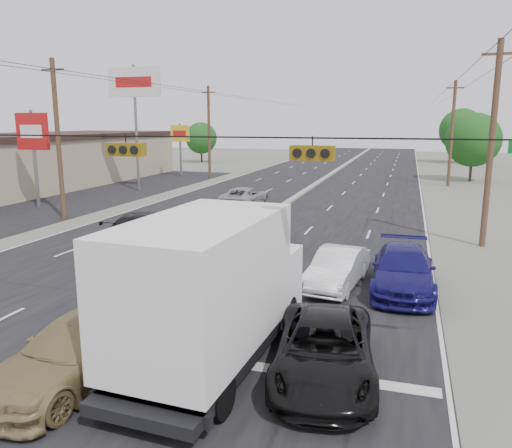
# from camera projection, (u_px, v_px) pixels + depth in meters

# --- Properties ---
(ground) EXTENTS (200.00, 200.00, 0.00)m
(ground) POSITION_uv_depth(u_px,v_px,m) (91.00, 334.00, 14.76)
(ground) COLOR #606356
(ground) RESTS_ON ground
(road_surface) EXTENTS (20.00, 160.00, 0.02)m
(road_surface) POSITION_uv_depth(u_px,v_px,m) (301.00, 195.00, 42.86)
(road_surface) COLOR black
(road_surface) RESTS_ON ground
(center_median) EXTENTS (0.50, 160.00, 0.20)m
(center_median) POSITION_uv_depth(u_px,v_px,m) (301.00, 194.00, 42.84)
(center_median) COLOR gray
(center_median) RESTS_ON ground
(strip_mall) EXTENTS (12.00, 42.00, 4.60)m
(strip_mall) POSITION_uv_depth(u_px,v_px,m) (8.00, 165.00, 45.15)
(strip_mall) COLOR tan
(strip_mall) RESTS_ON ground
(parking_lot) EXTENTS (10.00, 42.00, 0.02)m
(parking_lot) POSITION_uv_depth(u_px,v_px,m) (96.00, 195.00, 43.04)
(parking_lot) COLOR black
(parking_lot) RESTS_ON ground
(utility_pole_left_b) EXTENTS (1.60, 0.30, 10.00)m
(utility_pole_left_b) POSITION_uv_depth(u_px,v_px,m) (58.00, 139.00, 31.35)
(utility_pole_left_b) COLOR #422D1E
(utility_pole_left_b) RESTS_ON ground
(utility_pole_left_c) EXTENTS (1.60, 0.30, 10.00)m
(utility_pole_left_c) POSITION_uv_depth(u_px,v_px,m) (209.00, 132.00, 54.78)
(utility_pole_left_c) COLOR #422D1E
(utility_pole_left_c) RESTS_ON ground
(utility_pole_right_b) EXTENTS (1.60, 0.30, 10.00)m
(utility_pole_right_b) POSITION_uv_depth(u_px,v_px,m) (491.00, 144.00, 24.21)
(utility_pole_right_b) COLOR #422D1E
(utility_pole_right_b) RESTS_ON ground
(utility_pole_right_c) EXTENTS (1.60, 0.30, 10.00)m
(utility_pole_right_c) POSITION_uv_depth(u_px,v_px,m) (452.00, 133.00, 47.63)
(utility_pole_right_c) COLOR #422D1E
(utility_pole_right_c) RESTS_ON ground
(traffic_signals) EXTENTS (25.00, 0.30, 0.54)m
(traffic_signals) POSITION_uv_depth(u_px,v_px,m) (123.00, 148.00, 13.25)
(traffic_signals) COLOR black
(traffic_signals) RESTS_ON ground
(pole_sign_mid) EXTENTS (2.60, 0.25, 7.00)m
(pole_sign_mid) POSITION_uv_depth(u_px,v_px,m) (33.00, 137.00, 35.45)
(pole_sign_mid) COLOR slate
(pole_sign_mid) RESTS_ON ground
(pole_sign_billboard) EXTENTS (5.00, 0.25, 11.00)m
(pole_sign_billboard) POSITION_uv_depth(u_px,v_px,m) (134.00, 90.00, 43.35)
(pole_sign_billboard) COLOR slate
(pole_sign_billboard) RESTS_ON ground
(pole_sign_far) EXTENTS (2.20, 0.25, 6.00)m
(pole_sign_far) POSITION_uv_depth(u_px,v_px,m) (180.00, 138.00, 55.92)
(pole_sign_far) COLOR slate
(pole_sign_far) RESTS_ON ground
(tree_left_far) EXTENTS (4.80, 4.80, 6.12)m
(tree_left_far) POSITION_uv_depth(u_px,v_px,m) (201.00, 138.00, 76.51)
(tree_left_far) COLOR #382619
(tree_left_far) RESTS_ON ground
(tree_right_mid) EXTENTS (5.60, 5.60, 7.14)m
(tree_right_mid) POSITION_uv_depth(u_px,v_px,m) (473.00, 140.00, 51.76)
(tree_right_mid) COLOR #382619
(tree_right_mid) RESTS_ON ground
(tree_right_far) EXTENTS (6.40, 6.40, 8.16)m
(tree_right_far) POSITION_uv_depth(u_px,v_px,m) (461.00, 130.00, 74.77)
(tree_right_far) COLOR #382619
(tree_right_far) RESTS_ON ground
(box_truck) EXTENTS (3.12, 7.90, 3.94)m
(box_truck) POSITION_uv_depth(u_px,v_px,m) (214.00, 288.00, 12.70)
(box_truck) COLOR black
(box_truck) RESTS_ON ground
(tan_sedan) EXTENTS (2.89, 5.62, 1.56)m
(tan_sedan) POSITION_uv_depth(u_px,v_px,m) (82.00, 349.00, 12.04)
(tan_sedan) COLOR olive
(tan_sedan) RESTS_ON ground
(red_sedan) EXTENTS (1.51, 3.76, 1.22)m
(red_sedan) POSITION_uv_depth(u_px,v_px,m) (243.00, 272.00, 18.82)
(red_sedan) COLOR maroon
(red_sedan) RESTS_ON ground
(black_suv) EXTENTS (3.03, 5.43, 1.44)m
(black_suv) POSITION_uv_depth(u_px,v_px,m) (324.00, 350.00, 12.13)
(black_suv) COLOR black
(black_suv) RESTS_ON ground
(queue_car_a) EXTENTS (2.09, 4.66, 1.55)m
(queue_car_a) POSITION_uv_depth(u_px,v_px,m) (251.00, 238.00, 23.53)
(queue_car_a) COLOR black
(queue_car_a) RESTS_ON ground
(queue_car_b) EXTENTS (2.10, 4.54, 1.44)m
(queue_car_b) POSITION_uv_depth(u_px,v_px,m) (337.00, 269.00, 18.86)
(queue_car_b) COLOR white
(queue_car_b) RESTS_ON ground
(queue_car_d) EXTENTS (2.31, 5.47, 1.57)m
(queue_car_d) POSITION_uv_depth(u_px,v_px,m) (403.00, 270.00, 18.46)
(queue_car_d) COLOR navy
(queue_car_d) RESTS_ON ground
(oncoming_near) EXTENTS (2.60, 5.66, 1.60)m
(oncoming_near) POSITION_uv_depth(u_px,v_px,m) (144.00, 227.00, 25.91)
(oncoming_near) COLOR black
(oncoming_near) RESTS_ON ground
(oncoming_far) EXTENTS (2.65, 5.44, 1.49)m
(oncoming_far) POSITION_uv_depth(u_px,v_px,m) (245.00, 197.00, 36.50)
(oncoming_far) COLOR #929499
(oncoming_far) RESTS_ON ground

